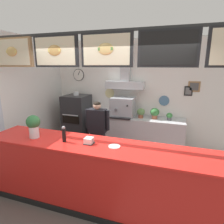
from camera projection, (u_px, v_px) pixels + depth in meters
name	position (u px, v px, depth m)	size (l,w,h in m)	color
ground_plane	(108.00, 194.00, 3.37)	(5.71, 5.71, 0.00)	#514C47
back_wall_assembly	(135.00, 92.00, 5.02)	(4.76, 2.48, 2.90)	#9E9E99
service_counter	(101.00, 176.00, 2.98)	(3.86, 0.73, 1.07)	red
back_prep_counter	(136.00, 134.00, 5.03)	(2.43, 0.62, 0.92)	#B7BABF
pizza_oven	(77.00, 120.00, 5.37)	(0.65, 0.72, 1.53)	#232326
shop_worker	(98.00, 133.00, 4.16)	(0.54, 0.24, 1.49)	#232328
espresso_machine	(123.00, 107.00, 4.95)	(0.60, 0.55, 0.50)	#A3A5AD
potted_rosemary	(169.00, 116.00, 4.63)	(0.15, 0.15, 0.18)	#4C4C51
potted_sage	(141.00, 113.00, 4.81)	(0.20, 0.20, 0.25)	#9E563D
potted_basil	(155.00, 113.00, 4.74)	(0.23, 0.23, 0.28)	#9E563D
napkin_holder	(89.00, 141.00, 2.88)	(0.15, 0.14, 0.11)	#262628
basil_vase	(33.00, 126.00, 3.09)	(0.22, 0.22, 0.38)	silver
condiment_plate	(114.00, 146.00, 2.78)	(0.17, 0.17, 0.01)	white
pepper_grinder	(64.00, 134.00, 2.94)	(0.06, 0.06, 0.26)	black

